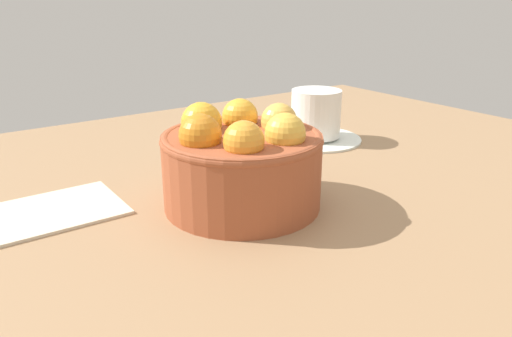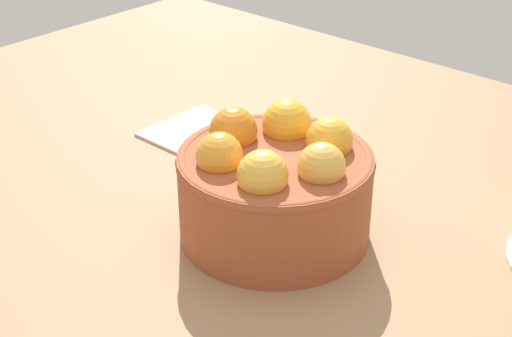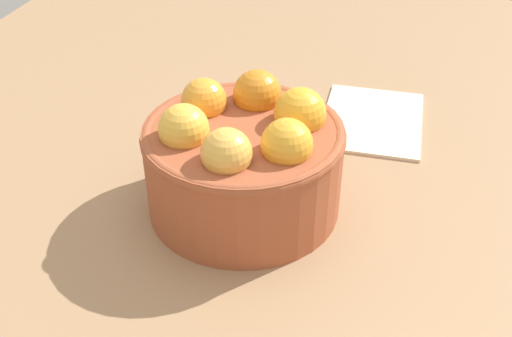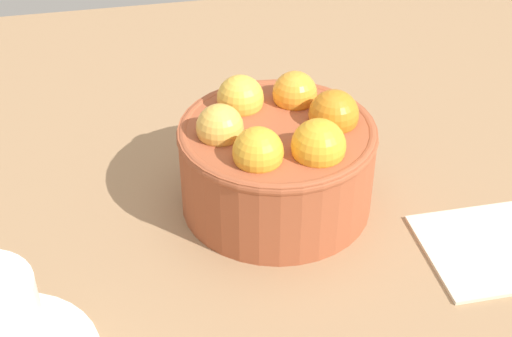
{
  "view_description": "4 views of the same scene",
  "coord_description": "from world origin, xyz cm",
  "views": [
    {
      "loc": [
        25.06,
        37.72,
        20.17
      ],
      "look_at": [
        -1.75,
        -0.12,
        3.46
      ],
      "focal_mm": 34.61,
      "sensor_mm": 36.0,
      "label": 1
    },
    {
      "loc": [
        -34.32,
        40.67,
        35.33
      ],
      "look_at": [
        1.97,
        0.05,
        5.43
      ],
      "focal_mm": 54.34,
      "sensor_mm": 36.0,
      "label": 2
    },
    {
      "loc": [
        -38.11,
        -10.34,
        31.26
      ],
      "look_at": [
        -0.13,
        -1.03,
        3.9
      ],
      "focal_mm": 42.91,
      "sensor_mm": 36.0,
      "label": 3
    },
    {
      "loc": [
        -11.47,
        -46.5,
        38.02
      ],
      "look_at": [
        -1.89,
        -0.99,
        4.45
      ],
      "focal_mm": 51.79,
      "sensor_mm": 36.0,
      "label": 4
    }
  ],
  "objects": [
    {
      "name": "ground_plane",
      "position": [
        0.0,
        0.0,
        -1.61
      ],
      "size": [
        112.44,
        85.65,
        3.22
      ],
      "primitive_type": "cube",
      "color": "#997551"
    },
    {
      "name": "coffee_cup",
      "position": [
        -21.32,
        -13.08,
        3.03
      ],
      "size": [
        13.22,
        13.22,
        7.21
      ],
      "color": "white",
      "rests_on": "ground_plane"
    },
    {
      "name": "terracotta_bowl",
      "position": [
        0.03,
        -0.03,
        4.62
      ],
      "size": [
        15.63,
        15.63,
        9.99
      ],
      "color": "#9E4C2D",
      "rests_on": "ground_plane"
    },
    {
      "name": "folded_napkin",
      "position": [
        16.12,
        -9.06,
        0.3
      ],
      "size": [
        12.93,
        9.73,
        0.6
      ],
      "primitive_type": "cube",
      "rotation": [
        0.0,
        0.0,
        0.0
      ],
      "color": "beige",
      "rests_on": "ground_plane"
    }
  ]
}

